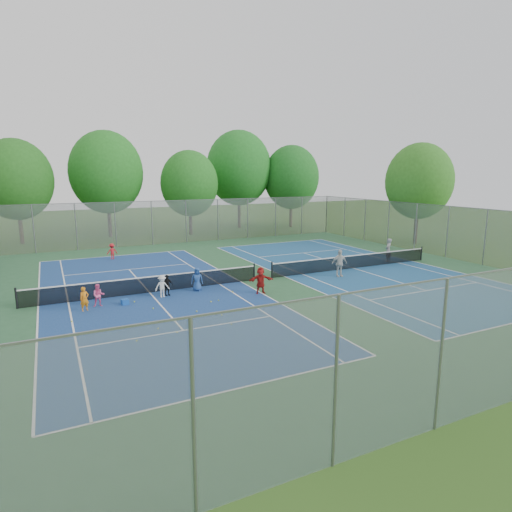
{
  "coord_description": "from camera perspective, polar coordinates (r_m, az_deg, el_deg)",
  "views": [
    {
      "loc": [
        -11.7,
        -22.92,
        6.48
      ],
      "look_at": [
        0.0,
        1.0,
        1.3
      ],
      "focal_mm": 30.0,
      "sensor_mm": 36.0,
      "label": 1
    }
  ],
  "objects": [
    {
      "name": "student_f",
      "position": [
        23.28,
        0.63,
        -3.28
      ],
      "size": [
        1.42,
        0.69,
        1.47
      ],
      "primitive_type": "imported",
      "rotation": [
        0.0,
        0.0,
        -0.2
      ],
      "color": "#A61A17",
      "rests_on": "ground"
    },
    {
      "name": "teen_court_b",
      "position": [
        27.53,
        11.06,
        -0.96
      ],
      "size": [
        1.08,
        0.62,
        1.74
      ],
      "primitive_type": "imported",
      "rotation": [
        0.0,
        0.0,
        -0.2
      ],
      "color": "silver",
      "rests_on": "ground"
    },
    {
      "name": "tennis_ball_7",
      "position": [
        20.71,
        -23.36,
        -8.06
      ],
      "size": [
        0.07,
        0.07,
        0.07
      ],
      "primitive_type": "sphere",
      "color": "#B2CA2F",
      "rests_on": "ground"
    },
    {
      "name": "court_pad",
      "position": [
        26.53,
        0.95,
        -3.11
      ],
      "size": [
        32.0,
        32.0,
        0.01
      ],
      "primitive_type": "cube",
      "color": "#2A5936",
      "rests_on": "ground"
    },
    {
      "name": "tennis_ball_10",
      "position": [
        23.66,
        -3.15,
        -4.82
      ],
      "size": [
        0.07,
        0.07,
        0.07
      ],
      "primitive_type": "sphere",
      "color": "gold",
      "rests_on": "ground"
    },
    {
      "name": "tennis_ball_0",
      "position": [
        19.93,
        -4.59,
        -7.89
      ],
      "size": [
        0.07,
        0.07,
        0.07
      ],
      "primitive_type": "sphere",
      "color": "yellow",
      "rests_on": "ground"
    },
    {
      "name": "ground",
      "position": [
        26.54,
        0.95,
        -3.13
      ],
      "size": [
        120.0,
        120.0,
        0.0
      ],
      "primitive_type": "plane",
      "color": "#2E551A",
      "rests_on": "ground"
    },
    {
      "name": "ball_crate",
      "position": [
        22.46,
        -17.07,
        -5.88
      ],
      "size": [
        0.38,
        0.38,
        0.29
      ],
      "primitive_type": "cube",
      "rotation": [
        0.0,
        0.0,
        0.14
      ],
      "color": "#164DA9",
      "rests_on": "ground"
    },
    {
      "name": "fence_north",
      "position": [
        40.89,
        -9.31,
        4.57
      ],
      "size": [
        32.0,
        0.1,
        4.0
      ],
      "primitive_type": "cube",
      "color": "gray",
      "rests_on": "ground"
    },
    {
      "name": "tennis_ball_11",
      "position": [
        22.69,
        -15.91,
        -5.93
      ],
      "size": [
        0.07,
        0.07,
        0.07
      ],
      "primitive_type": "sphere",
      "color": "#BDD130",
      "rests_on": "ground"
    },
    {
      "name": "student_c",
      "position": [
        23.15,
        -12.4,
        -3.96
      ],
      "size": [
        0.81,
        0.51,
        1.2
      ],
      "primitive_type": "imported",
      "rotation": [
        0.0,
        0.0,
        0.08
      ],
      "color": "silver",
      "rests_on": "ground"
    },
    {
      "name": "tennis_ball_1",
      "position": [
        21.39,
        -13.54,
        -6.85
      ],
      "size": [
        0.07,
        0.07,
        0.07
      ],
      "primitive_type": "sphere",
      "color": "#C9F438",
      "rests_on": "ground"
    },
    {
      "name": "tree_ne",
      "position": [
        52.26,
        4.74,
        10.41
      ],
      "size": [
        6.6,
        6.6,
        9.77
      ],
      "color": "#443326",
      "rests_on": "ground"
    },
    {
      "name": "tennis_ball_4",
      "position": [
        18.7,
        -12.92,
        -9.45
      ],
      "size": [
        0.07,
        0.07,
        0.07
      ],
      "primitive_type": "sphere",
      "color": "gold",
      "rests_on": "ground"
    },
    {
      "name": "tennis_ball_8",
      "position": [
        22.15,
        -5.03,
        -5.95
      ],
      "size": [
        0.07,
        0.07,
        0.07
      ],
      "primitive_type": "sphere",
      "color": "#A9C62E",
      "rests_on": "ground"
    },
    {
      "name": "student_e",
      "position": [
        24.02,
        -7.87,
        -3.11
      ],
      "size": [
        0.76,
        0.63,
        1.32
      ],
      "primitive_type": "imported",
      "rotation": [
        0.0,
        0.0,
        -0.37
      ],
      "color": "#284F94",
      "rests_on": "ground"
    },
    {
      "name": "tree_nc",
      "position": [
        46.02,
        -8.86,
        9.52
      ],
      "size": [
        6.0,
        6.0,
        8.85
      ],
      "color": "#443326",
      "rests_on": "ground"
    },
    {
      "name": "tennis_ball_5",
      "position": [
        18.74,
        -3.29,
        -9.13
      ],
      "size": [
        0.07,
        0.07,
        0.07
      ],
      "primitive_type": "sphere",
      "color": "#A9C32D",
      "rests_on": "ground"
    },
    {
      "name": "child_far_baseline",
      "position": [
        34.33,
        -18.64,
        0.58
      ],
      "size": [
        0.84,
        0.56,
        1.22
      ],
      "primitive_type": "imported",
      "rotation": [
        0.0,
        0.0,
        3.28
      ],
      "color": "red",
      "rests_on": "ground"
    },
    {
      "name": "instructor",
      "position": [
        32.98,
        17.22,
        0.73
      ],
      "size": [
        0.76,
        0.66,
        1.76
      ],
      "primitive_type": "imported",
      "rotation": [
        0.0,
        0.0,
        3.6
      ],
      "color": "gray",
      "rests_on": "ground"
    },
    {
      "name": "tree_nr",
      "position": [
        51.29,
        -2.31,
        11.63
      ],
      "size": [
        7.6,
        7.6,
        11.42
      ],
      "color": "#443326",
      "rests_on": "ground"
    },
    {
      "name": "student_d",
      "position": [
        23.39,
        -11.81,
        -3.85
      ],
      "size": [
        0.71,
        0.37,
        1.15
      ],
      "primitive_type": "imported",
      "rotation": [
        0.0,
        0.0,
        0.13
      ],
      "color": "black",
      "rests_on": "ground"
    },
    {
      "name": "student_b",
      "position": [
        22.46,
        -20.26,
        -4.94
      ],
      "size": [
        0.6,
        0.49,
        1.14
      ],
      "primitive_type": "imported",
      "rotation": [
        0.0,
        0.0,
        -0.1
      ],
      "color": "pink",
      "rests_on": "ground"
    },
    {
      "name": "tennis_ball_3",
      "position": [
        20.56,
        -7.91,
        -7.37
      ],
      "size": [
        0.07,
        0.07,
        0.07
      ],
      "primitive_type": "sphere",
      "color": "gold",
      "rests_on": "ground"
    },
    {
      "name": "tree_nl",
      "position": [
        46.27,
        -19.33,
        10.48
      ],
      "size": [
        7.2,
        7.2,
        10.69
      ],
      "color": "#443326",
      "rests_on": "ground"
    },
    {
      "name": "net_right",
      "position": [
        30.19,
        12.88,
        -0.79
      ],
      "size": [
        12.87,
        0.1,
        0.91
      ],
      "primitive_type": "cube",
      "color": "black",
      "rests_on": "ground"
    },
    {
      "name": "tree_side_e",
      "position": [
        42.18,
        20.93,
        9.29
      ],
      "size": [
        6.0,
        6.0,
        9.2
      ],
      "color": "#443326",
      "rests_on": "ground"
    },
    {
      "name": "court_right",
      "position": [
        30.28,
        12.84,
        -1.6
      ],
      "size": [
        10.97,
        23.77,
        0.01
      ],
      "primitive_type": "cube",
      "color": "navy",
      "rests_on": "court_pad"
    },
    {
      "name": "tree_nw",
      "position": [
        44.98,
        -29.38,
        8.87
      ],
      "size": [
        6.4,
        6.4,
        9.58
      ],
      "color": "#443326",
      "rests_on": "ground"
    },
    {
      "name": "tennis_ball_6",
      "position": [
        17.62,
        -15.63,
        -10.87
      ],
      "size": [
        0.07,
        0.07,
        0.07
      ],
      "primitive_type": "sphere",
      "color": "#D0EC36",
      "rests_on": "ground"
    },
    {
      "name": "ball_hopper",
      "position": [
        24.99,
        -12.24,
        -3.69
      ],
      "size": [
        0.32,
        0.32,
        0.49
      ],
      "primitive_type": "cube",
      "rotation": [
        0.0,
        0.0,
        -0.34
      ],
      "color": "green",
      "rests_on": "ground"
    },
    {
      "name": "tennis_ball_9",
      "position": [
        18.11,
        -10.48,
        -10.03
      ],
      "size": [
        0.07,
        0.07,
        0.07
      ],
      "primitive_type": "sphere",
      "color": "#D3E034",
      "rests_on": "ground"
    },
    {
      "name": "court_left",
      "position": [
        24.27,
        -13.99,
        -4.77
      ],
      "size": [
        10.97,
        23.77,
        0.01
      ],
      "primitive_type": "cube",
      "color": "navy",
      "rests_on": "court_pad"
    },
    {
      "name": "fence_east",
      "position": [
        36.23,
        24.16,
        2.94
      ],
      "size": [
        0.1,
        32.0,
        4.0
      ],
      "primitive_type": "cube",
      "rotation": [
        0.0,
        0.0,
        1.57
      ],
      "color": "gray",
      "rests_on": "ground"
    },
    {
      "name": "tennis_ball_2",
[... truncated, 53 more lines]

